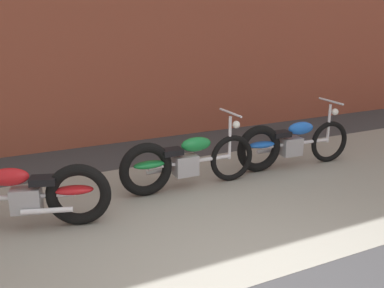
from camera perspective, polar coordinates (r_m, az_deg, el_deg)
The scene contains 5 objects.
ground_plane at distance 4.11m, azimuth 7.58°, elevation -17.95°, with size 80.00×80.00×0.00m, color #38383A.
sidewalk_slab at distance 5.45m, azimuth -2.79°, elevation -8.69°, with size 36.00×3.50×0.01m, color gray.
motorcycle_red at distance 5.21m, azimuth -19.96°, elevation -6.21°, with size 1.94×0.84×1.03m.
motorcycle_green at distance 5.96m, azimuth -1.54°, elevation -2.35°, with size 2.01×0.58×1.03m.
motorcycle_blue at distance 6.98m, azimuth 12.22°, elevation 0.09°, with size 2.01×0.58×1.03m.
Camera 1 is at (-1.96, -2.78, 2.31)m, focal length 41.03 mm.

